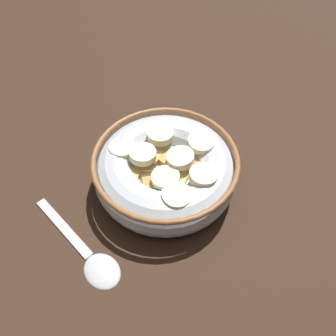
% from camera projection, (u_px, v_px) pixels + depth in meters
% --- Properties ---
extents(ground_plane, '(1.24, 1.24, 0.02)m').
position_uv_depth(ground_plane, '(168.00, 188.00, 0.42)').
color(ground_plane, '#332116').
extents(cereal_bowl, '(0.16, 0.16, 0.05)m').
position_uv_depth(cereal_bowl, '(168.00, 170.00, 0.39)').
color(cereal_bowl, '#B2BCC6').
rests_on(cereal_bowl, ground_plane).
extents(spoon, '(0.11, 0.11, 0.01)m').
position_uv_depth(spoon, '(95.00, 259.00, 0.35)').
color(spoon, '#B7B7BC').
rests_on(spoon, ground_plane).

